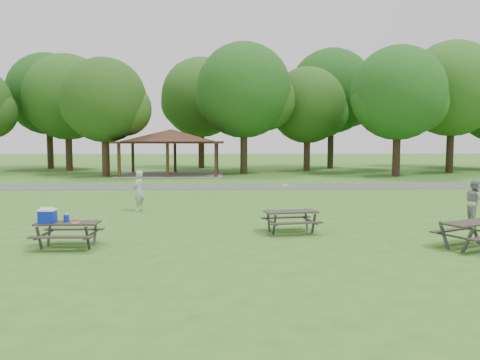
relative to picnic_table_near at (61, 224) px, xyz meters
name	(u,v)px	position (x,y,z in m)	size (l,w,h in m)	color
ground	(213,232)	(4.03, 2.07, -0.66)	(160.00, 160.00, 0.00)	#33671D
asphalt_path	(219,187)	(4.03, 16.07, -0.65)	(120.00, 3.20, 0.02)	#464649
pavilion	(171,138)	(0.03, 26.07, 2.40)	(8.60, 7.01, 3.76)	#3A2515
tree_row_c	(69,100)	(-9.88, 31.10, 5.88)	(8.19, 7.80, 10.67)	#321F16
tree_row_d	(106,103)	(-4.89, 24.60, 5.11)	(6.93, 6.60, 9.27)	#312016
tree_row_e	(245,93)	(6.13, 27.10, 6.12)	(8.40, 8.00, 11.02)	black
tree_row_f	(308,108)	(12.11, 30.60, 5.18)	(7.35, 7.00, 9.55)	#331F16
tree_row_g	(399,96)	(18.12, 24.10, 5.67)	(7.77, 7.40, 10.25)	black
tree_row_h	(453,92)	(24.13, 27.60, 6.37)	(8.61, 8.20, 11.37)	black
tree_deep_a	(49,97)	(-12.87, 34.60, 6.47)	(8.40, 8.00, 11.38)	#2F2214
tree_deep_b	(202,100)	(2.13, 35.10, 6.23)	(8.40, 8.00, 11.13)	black
tree_deep_c	(332,94)	(15.13, 34.10, 6.79)	(8.82, 8.40, 11.90)	#2F2115
tree_deep_d	(453,100)	(28.13, 35.60, 6.37)	(8.40, 8.00, 11.27)	black
picnic_table_near	(61,224)	(0.00, 0.00, 0.00)	(1.67, 1.36, 1.15)	#2C2420
picnic_table_middle	(291,216)	(6.49, 1.86, -0.13)	(1.84, 1.57, 0.71)	#2D2720
picnic_table_far	(472,228)	(11.07, -0.39, -0.11)	(2.14, 1.99, 0.74)	#2A241E
frisbee_in_flight	(285,185)	(6.69, 4.84, 0.54)	(0.35, 0.35, 0.02)	yellow
frisbee_thrower	(138,191)	(0.89, 6.43, 0.17)	(0.61, 0.40, 1.66)	#ABABAE
frisbee_catcher	(475,202)	(13.04, 3.10, 0.12)	(0.76, 0.59, 1.55)	gray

